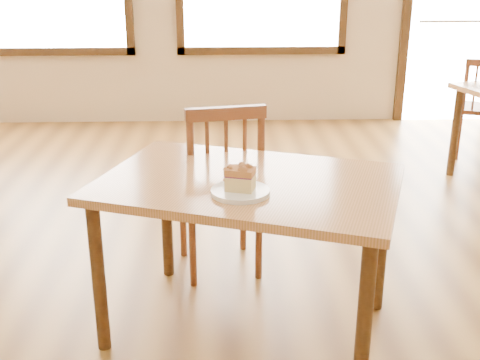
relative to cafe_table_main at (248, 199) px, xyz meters
The scene contains 6 objects.
ground 0.66m from the cafe_table_main, 66.40° to the right, with size 8.00×8.00×0.00m, color olive.
entry_door 4.58m from the cafe_table_main, 59.19° to the left, with size 1.08×0.06×2.29m.
cafe_table_main is the anchor object (origin of this frame).
cafe_chair_main 0.60m from the cafe_table_main, 102.19° to the left, with size 0.53×0.53×0.99m.
plate 0.20m from the cafe_table_main, 103.94° to the right, with size 0.24×0.24×0.02m.
cake_slice 0.24m from the cafe_table_main, 104.01° to the right, with size 0.13×0.11×0.11m.
Camera 1 is at (-0.16, -2.40, 1.66)m, focal length 45.00 mm.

